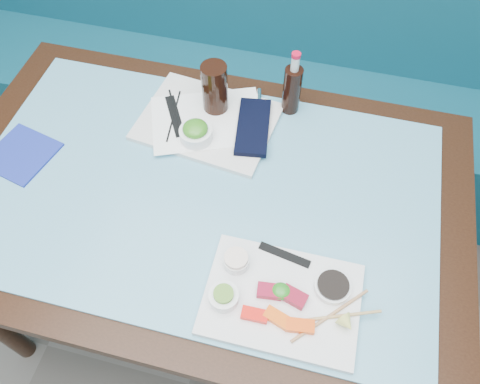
% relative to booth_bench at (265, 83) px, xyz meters
% --- Properties ---
extents(booth_bench, '(3.00, 0.56, 1.17)m').
position_rel_booth_bench_xyz_m(booth_bench, '(0.00, 0.00, 0.00)').
color(booth_bench, '#0E4A5D').
rests_on(booth_bench, ground).
extents(dining_table, '(1.40, 0.90, 0.75)m').
position_rel_booth_bench_xyz_m(dining_table, '(0.00, -0.84, 0.29)').
color(dining_table, black).
rests_on(dining_table, ground).
extents(glass_top, '(1.22, 0.76, 0.01)m').
position_rel_booth_bench_xyz_m(glass_top, '(0.00, -0.84, 0.38)').
color(glass_top, '#5EA1BC').
rests_on(glass_top, dining_table).
extents(sashimi_plate, '(0.35, 0.25, 0.02)m').
position_rel_booth_bench_xyz_m(sashimi_plate, '(0.26, -1.09, 0.39)').
color(sashimi_plate, silver).
rests_on(sashimi_plate, glass_top).
extents(salmon_left, '(0.06, 0.03, 0.01)m').
position_rel_booth_bench_xyz_m(salmon_left, '(0.21, -1.14, 0.41)').
color(salmon_left, red).
rests_on(salmon_left, sashimi_plate).
extents(salmon_mid, '(0.07, 0.05, 0.01)m').
position_rel_booth_bench_xyz_m(salmon_mid, '(0.26, -1.14, 0.41)').
color(salmon_mid, '#FF580A').
rests_on(salmon_mid, sashimi_plate).
extents(salmon_right, '(0.06, 0.04, 0.01)m').
position_rel_booth_bench_xyz_m(salmon_right, '(0.31, -1.14, 0.41)').
color(salmon_right, '#FD4A0A').
rests_on(salmon_right, sashimi_plate).
extents(tuna_left, '(0.06, 0.04, 0.02)m').
position_rel_booth_bench_xyz_m(tuna_left, '(0.23, -1.08, 0.41)').
color(tuna_left, maroon).
rests_on(tuna_left, sashimi_plate).
extents(tuna_right, '(0.07, 0.05, 0.02)m').
position_rel_booth_bench_xyz_m(tuna_right, '(0.29, -1.08, 0.41)').
color(tuna_right, maroon).
rests_on(tuna_right, sashimi_plate).
extents(seaweed_garnish, '(0.05, 0.04, 0.02)m').
position_rel_booth_bench_xyz_m(seaweed_garnish, '(0.26, -1.08, 0.41)').
color(seaweed_garnish, '#247E1D').
rests_on(seaweed_garnish, sashimi_plate).
extents(ramekin_wasabi, '(0.08, 0.08, 0.03)m').
position_rel_booth_bench_xyz_m(ramekin_wasabi, '(0.14, -1.12, 0.42)').
color(ramekin_wasabi, white).
rests_on(ramekin_wasabi, sashimi_plate).
extents(wasabi_fill, '(0.06, 0.06, 0.01)m').
position_rel_booth_bench_xyz_m(wasabi_fill, '(0.14, -1.12, 0.43)').
color(wasabi_fill, '#5B912E').
rests_on(wasabi_fill, ramekin_wasabi).
extents(ramekin_ginger, '(0.06, 0.06, 0.03)m').
position_rel_booth_bench_xyz_m(ramekin_ginger, '(0.14, -1.03, 0.41)').
color(ramekin_ginger, white).
rests_on(ramekin_ginger, sashimi_plate).
extents(ginger_fill, '(0.06, 0.06, 0.01)m').
position_rel_booth_bench_xyz_m(ginger_fill, '(0.14, -1.03, 0.43)').
color(ginger_fill, '#F6DCCA').
rests_on(ginger_fill, ramekin_ginger).
extents(soy_dish, '(0.10, 0.10, 0.02)m').
position_rel_booth_bench_xyz_m(soy_dish, '(0.37, -1.04, 0.41)').
color(soy_dish, white).
rests_on(soy_dish, sashimi_plate).
extents(soy_fill, '(0.08, 0.08, 0.01)m').
position_rel_booth_bench_xyz_m(soy_fill, '(0.37, -1.04, 0.42)').
color(soy_fill, black).
rests_on(soy_fill, soy_dish).
extents(lemon_wedge, '(0.05, 0.05, 0.04)m').
position_rel_booth_bench_xyz_m(lemon_wedge, '(0.41, -1.12, 0.42)').
color(lemon_wedge, '#F2F172').
rests_on(lemon_wedge, sashimi_plate).
extents(chopstick_sleeve, '(0.13, 0.04, 0.00)m').
position_rel_booth_bench_xyz_m(chopstick_sleeve, '(0.25, -0.98, 0.40)').
color(chopstick_sleeve, black).
rests_on(chopstick_sleeve, sashimi_plate).
extents(wooden_chopstick_a, '(0.15, 0.16, 0.01)m').
position_rel_booth_bench_xyz_m(wooden_chopstick_a, '(0.37, -1.10, 0.40)').
color(wooden_chopstick_a, '#AB7950').
rests_on(wooden_chopstick_a, sashimi_plate).
extents(wooden_chopstick_b, '(0.20, 0.08, 0.01)m').
position_rel_booth_bench_xyz_m(wooden_chopstick_b, '(0.38, -1.10, 0.40)').
color(wooden_chopstick_b, tan).
rests_on(wooden_chopstick_b, sashimi_plate).
extents(serving_tray, '(0.41, 0.33, 0.01)m').
position_rel_booth_bench_xyz_m(serving_tray, '(-0.05, -0.61, 0.39)').
color(serving_tray, silver).
rests_on(serving_tray, glass_top).
extents(paper_placemat, '(0.38, 0.33, 0.00)m').
position_rel_booth_bench_xyz_m(paper_placemat, '(-0.05, -0.61, 0.40)').
color(paper_placemat, white).
rests_on(paper_placemat, serving_tray).
extents(seaweed_bowl, '(0.11, 0.11, 0.04)m').
position_rel_booth_bench_xyz_m(seaweed_bowl, '(-0.06, -0.69, 0.42)').
color(seaweed_bowl, white).
rests_on(seaweed_bowl, serving_tray).
extents(seaweed_salad, '(0.08, 0.08, 0.04)m').
position_rel_booth_bench_xyz_m(seaweed_salad, '(-0.06, -0.69, 0.44)').
color(seaweed_salad, '#36801D').
rests_on(seaweed_salad, seaweed_bowl).
extents(cola_glass, '(0.08, 0.08, 0.15)m').
position_rel_booth_bench_xyz_m(cola_glass, '(-0.04, -0.56, 0.47)').
color(cola_glass, black).
rests_on(cola_glass, serving_tray).
extents(navy_pouch, '(0.12, 0.22, 0.02)m').
position_rel_booth_bench_xyz_m(navy_pouch, '(0.08, -0.61, 0.41)').
color(navy_pouch, black).
rests_on(navy_pouch, serving_tray).
extents(fork, '(0.03, 0.10, 0.01)m').
position_rel_booth_bench_xyz_m(fork, '(0.08, -0.51, 0.40)').
color(fork, white).
rests_on(fork, serving_tray).
extents(black_chopstick_a, '(0.03, 0.20, 0.01)m').
position_rel_booth_bench_xyz_m(black_chopstick_a, '(-0.15, -0.62, 0.40)').
color(black_chopstick_a, black).
rests_on(black_chopstick_a, serving_tray).
extents(black_chopstick_b, '(0.11, 0.19, 0.01)m').
position_rel_booth_bench_xyz_m(black_chopstick_b, '(-0.14, -0.62, 0.40)').
color(black_chopstick_b, black).
rests_on(black_chopstick_b, serving_tray).
extents(tray_sleeve, '(0.11, 0.16, 0.00)m').
position_rel_booth_bench_xyz_m(tray_sleeve, '(-0.15, -0.62, 0.40)').
color(tray_sleeve, black).
rests_on(tray_sleeve, serving_tray).
extents(cola_bottle_body, '(0.06, 0.06, 0.15)m').
position_rel_booth_bench_xyz_m(cola_bottle_body, '(0.17, -0.50, 0.46)').
color(cola_bottle_body, black).
rests_on(cola_bottle_body, glass_top).
extents(cola_bottle_neck, '(0.03, 0.03, 0.04)m').
position_rel_booth_bench_xyz_m(cola_bottle_neck, '(0.17, -0.50, 0.55)').
color(cola_bottle_neck, silver).
rests_on(cola_bottle_neck, cola_bottle_body).
extents(cola_bottle_cap, '(0.03, 0.03, 0.01)m').
position_rel_booth_bench_xyz_m(cola_bottle_cap, '(0.17, -0.50, 0.58)').
color(cola_bottle_cap, red).
rests_on(cola_bottle_cap, cola_bottle_neck).
extents(blue_napkin, '(0.20, 0.20, 0.01)m').
position_rel_booth_bench_xyz_m(blue_napkin, '(-0.52, -0.85, 0.39)').
color(blue_napkin, navy).
rests_on(blue_napkin, glass_top).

